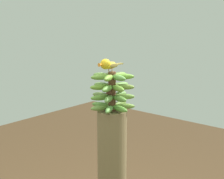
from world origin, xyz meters
name	(u,v)px	position (x,y,z in m)	size (l,w,h in m)	color
banana_bunch	(112,91)	(0.00, 0.00, 1.46)	(0.29, 0.30, 0.25)	brown
perched_bird	(108,65)	(-0.02, 0.02, 1.63)	(0.22, 0.07, 0.08)	#C68933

